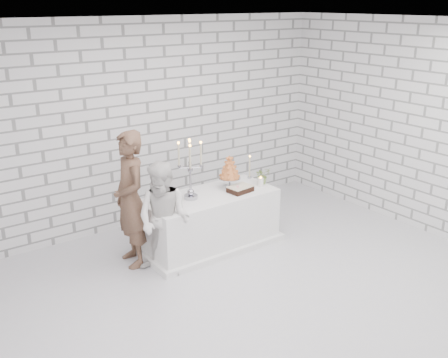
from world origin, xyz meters
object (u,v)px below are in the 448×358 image
(groom, at_px, (130,199))
(bride, at_px, (164,220))
(croquembouche, at_px, (230,172))
(cake_table, at_px, (210,220))
(candelabra, at_px, (190,170))

(groom, height_order, bride, groom)
(bride, height_order, croquembouche, bride)
(cake_table, height_order, groom, groom)
(bride, bearing_deg, groom, 170.04)
(candelabra, xyz_separation_m, croquembouche, (0.66, 0.04, -0.16))
(cake_table, relative_size, bride, 1.27)
(bride, distance_m, candelabra, 0.79)
(groom, height_order, croquembouche, groom)
(cake_table, distance_m, bride, 0.97)
(groom, bearing_deg, bride, 30.44)
(candelabra, bearing_deg, bride, -151.89)
(cake_table, xyz_separation_m, bride, (-0.86, -0.29, 0.33))
(croquembouche, bearing_deg, candelabra, -176.71)
(candelabra, height_order, croquembouche, candelabra)
(groom, relative_size, croquembouche, 3.70)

